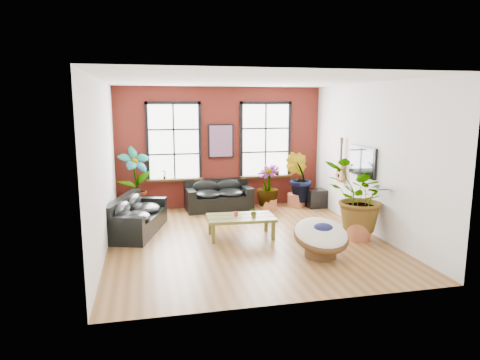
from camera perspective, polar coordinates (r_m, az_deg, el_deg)
The scene contains 19 objects.
room at distance 9.51m, azimuth 0.59°, elevation 2.48°, with size 6.04×6.54×3.54m.
sofa_back at distance 12.36m, azimuth -2.92°, elevation -2.15°, with size 1.92×1.02×0.86m.
sofa_left at distance 10.42m, azimuth -13.83°, elevation -4.78°, with size 1.48×2.32×0.85m.
coffee_table at distance 9.77m, azimuth 0.11°, elevation -5.18°, with size 1.56×0.94×0.59m.
papasan_chair at distance 8.68m, azimuth 10.76°, elevation -7.40°, with size 1.14×1.16×0.82m.
poster at distance 12.45m, azimuth -2.56°, elevation 5.21°, with size 0.74×0.06×0.98m.
tv_wall_unit at distance 10.98m, azimuth 15.14°, elevation 2.07°, with size 0.13×1.86×1.20m.
media_box at distance 12.85m, azimuth 10.25°, elevation -2.40°, with size 0.66×0.56×0.53m.
pot_back_left at distance 12.16m, azimuth -13.57°, elevation -3.67°, with size 0.51×0.51×0.35m.
pot_back_right at distance 12.86m, azimuth 7.52°, elevation -2.64°, with size 0.55×0.55×0.38m.
pot_right_wall at distance 10.04m, azimuth 15.47°, elevation -6.46°, with size 0.73×0.73×0.42m.
pot_mid at distance 12.29m, azimuth 3.86°, elevation -3.28°, with size 0.49×0.49×0.34m.
floor_plant_back_left at distance 11.99m, azimuth -13.77°, elevation 0.23°, with size 0.91×0.62×1.73m, color #154F16.
floor_plant_back_right at distance 12.73m, azimuth 7.77°, elevation 0.33°, with size 0.79×0.64×1.44m, color #154F16.
floor_plant_right_wall at distance 9.88m, azimuth 15.58°, elevation -2.23°, with size 1.44×1.25×1.60m, color #154F16.
floor_plant_mid at distance 12.20m, azimuth 3.73°, elevation -0.73°, with size 0.65×0.65×1.16m, color #154F16.
table_plant at distance 9.70m, azimuth 1.88°, elevation -4.25°, with size 0.21×0.18×0.23m, color #154F16.
sill_plant_left at distance 12.34m, azimuth -10.06°, elevation 0.74°, with size 0.14×0.10×0.27m, color #154F16.
sill_plant_right at distance 12.90m, azimuth 4.97°, elevation 1.26°, with size 0.15×0.15×0.27m, color #154F16.
Camera 1 is at (-2.12, -9.04, 3.00)m, focal length 32.00 mm.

